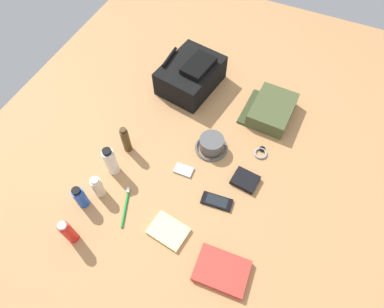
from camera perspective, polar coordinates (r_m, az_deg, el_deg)
The scene contains 16 objects.
ground_plane at distance 1.52m, azimuth -0.00°, elevation -1.04°, with size 2.64×2.02×0.02m, color tan.
backpack at distance 1.74m, azimuth -0.18°, elevation 13.58°, with size 0.36×0.30×0.17m.
toiletry_pouch at distance 1.68m, azimuth 13.62°, elevation 7.50°, with size 0.26×0.24×0.08m.
bucket_hat at distance 1.52m, azimuth 3.42°, elevation 1.66°, with size 0.15×0.15×0.07m.
sunscreen_spray at distance 1.37m, azimuth -20.74°, elevation -12.60°, with size 0.04×0.04×0.15m.
deodorant_spray at distance 1.43m, azimuth -18.88°, elevation -7.12°, with size 0.05×0.05×0.13m.
lotion_bottle at distance 1.43m, azimuth -16.09°, elevation -5.51°, with size 0.04×0.04×0.12m.
toothpaste_tube at distance 1.45m, azimuth -13.97°, elevation -1.23°, with size 0.05×0.05×0.16m.
cologne_bottle at distance 1.51m, azimuth -11.45°, elevation 2.43°, with size 0.04×0.04×0.15m.
paperback_novel at distance 1.31m, azimuth 5.18°, elevation -19.56°, with size 0.15×0.21×0.03m.
cell_phone at distance 1.41m, azimuth 4.33°, elevation -8.22°, with size 0.07×0.14×0.01m.
media_player at distance 1.47m, azimuth -1.45°, elevation -2.82°, with size 0.06×0.09×0.01m.
wristwatch at distance 1.55m, azimuth 11.90°, elevation 0.22°, with size 0.07×0.06×0.01m.
toothbrush at distance 1.42m, azimuth -11.44°, elevation -8.64°, with size 0.17×0.07×0.02m.
wallet at distance 1.46m, azimuth 9.25°, elevation -4.51°, with size 0.09×0.11×0.02m, color black.
notepad at distance 1.36m, azimuth -4.14°, elevation -13.21°, with size 0.11×0.15×0.02m, color beige.
Camera 1 is at (-0.71, -0.32, 1.29)m, focal length 30.63 mm.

